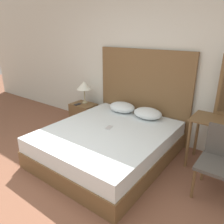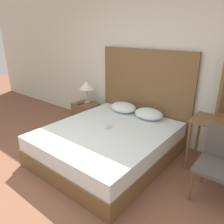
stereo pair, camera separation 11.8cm
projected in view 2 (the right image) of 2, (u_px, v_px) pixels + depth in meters
The scene contains 11 objects.
ground_plane at pixel (24, 204), 2.52m from camera, with size 16.00×16.00×0.00m, color brown.
wall_back at pixel (143, 62), 3.87m from camera, with size 10.00×0.06×2.70m.
bed at pixel (108, 143), 3.39m from camera, with size 1.72×2.01×0.48m.
headboard at pixel (144, 95), 3.95m from camera, with size 1.81×0.05×1.59m.
pillow_left at pixel (124, 107), 3.99m from camera, with size 0.49×0.38×0.17m.
pillow_right at pixel (149, 114), 3.68m from camera, with size 0.49×0.38×0.17m.
phone_on_bed at pixel (109, 127), 3.36m from camera, with size 0.10×0.16×0.01m.
nightstand at pixel (86, 114), 4.63m from camera, with size 0.50×0.38×0.45m.
table_lamp at pixel (87, 85), 4.49m from camera, with size 0.31×0.31×0.46m.
phone_on_nightstand at pixel (80, 104), 4.51m from camera, with size 0.08×0.16×0.01m.
chair at pixel (223, 161), 2.51m from camera, with size 0.51×0.47×0.83m.
Camera 2 is at (2.04, -0.91, 1.89)m, focal length 35.00 mm.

